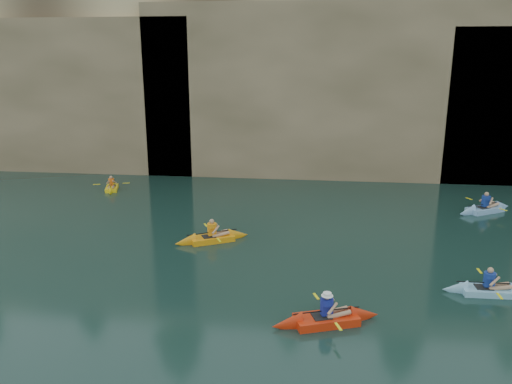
# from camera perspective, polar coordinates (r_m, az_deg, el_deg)

# --- Properties ---
(cliff) EXTENTS (70.00, 16.00, 12.00)m
(cliff) POSITION_cam_1_polar(r_m,az_deg,el_deg) (40.28, 5.41, 12.67)
(cliff) COLOR tan
(cliff) RESTS_ON ground
(cliff_slab_west) EXTENTS (26.00, 2.40, 10.56)m
(cliff_slab_west) POSITION_cam_1_polar(r_m,az_deg,el_deg) (39.13, -26.24, 10.07)
(cliff_slab_west) COLOR #9E8260
(cliff_slab_west) RESTS_ON ground
(cliff_slab_center) EXTENTS (24.00, 2.40, 11.40)m
(cliff_slab_center) POSITION_cam_1_polar(r_m,az_deg,el_deg) (32.91, 8.56, 11.49)
(cliff_slab_center) COLOR #9E8260
(cliff_slab_center) RESTS_ON ground
(sea_cave_west) EXTENTS (4.50, 1.00, 4.00)m
(sea_cave_west) POSITION_cam_1_polar(r_m,az_deg,el_deg) (37.89, -23.64, 5.22)
(sea_cave_west) COLOR black
(sea_cave_west) RESTS_ON ground
(sea_cave_center) EXTENTS (3.50, 1.00, 3.20)m
(sea_cave_center) POSITION_cam_1_polar(r_m,az_deg,el_deg) (33.17, -2.14, 4.53)
(sea_cave_center) COLOR black
(sea_cave_center) RESTS_ON ground
(sea_cave_east) EXTENTS (5.00, 1.00, 4.50)m
(sea_cave_east) POSITION_cam_1_polar(r_m,az_deg,el_deg) (33.83, 22.07, 4.75)
(sea_cave_east) COLOR black
(sea_cave_east) RESTS_ON ground
(main_kayaker) EXTENTS (3.44, 2.19, 1.25)m
(main_kayaker) POSITION_cam_1_polar(r_m,az_deg,el_deg) (15.56, 8.03, -14.14)
(main_kayaker) COLOR red
(main_kayaker) RESTS_ON ground
(kayaker_orange) EXTENTS (3.26, 2.22, 1.25)m
(kayaker_orange) POSITION_cam_1_polar(r_m,az_deg,el_deg) (21.79, -5.04, -5.25)
(kayaker_orange) COLOR orange
(kayaker_orange) RESTS_ON ground
(kayaker_ltblue_near) EXTENTS (3.03, 2.35, 1.19)m
(kayaker_ltblue_near) POSITION_cam_1_polar(r_m,az_deg,el_deg) (18.86, 24.99, -10.09)
(kayaker_ltblue_near) COLOR #81BAD9
(kayaker_ltblue_near) RESTS_ON ground
(kayaker_yellow) EXTENTS (2.07, 2.70, 1.07)m
(kayaker_yellow) POSITION_cam_1_polar(r_m,az_deg,el_deg) (31.21, -16.15, 0.48)
(kayaker_yellow) COLOR yellow
(kayaker_yellow) RESTS_ON ground
(kayaker_ltblue_mid) EXTENTS (3.38, 2.47, 1.32)m
(kayaker_ltblue_mid) POSITION_cam_1_polar(r_m,az_deg,el_deg) (28.30, 24.69, -1.77)
(kayaker_ltblue_mid) COLOR #80ABD7
(kayaker_ltblue_mid) RESTS_ON ground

